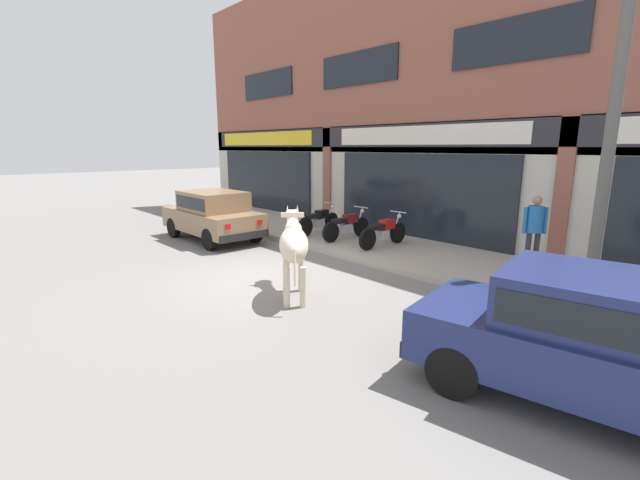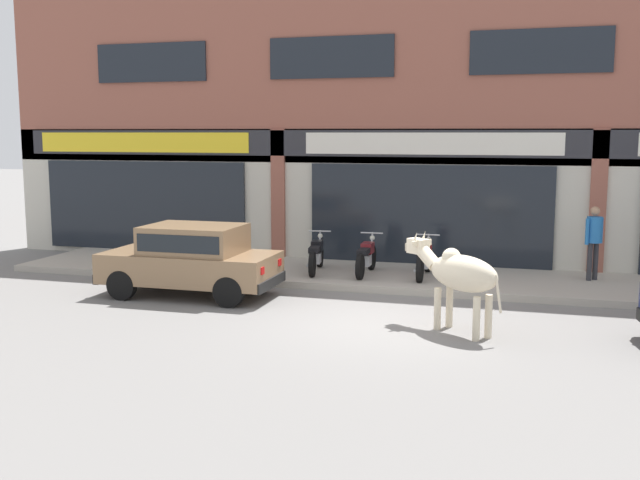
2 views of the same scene
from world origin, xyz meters
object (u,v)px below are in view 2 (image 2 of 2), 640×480
Objects in this scene: car_1 at (192,257)px; motorcycle_2 at (424,260)px; cow at (459,273)px; motorcycle_0 at (316,255)px; motorcycle_1 at (366,257)px; pedestrian at (594,235)px.

motorcycle_2 is at bearing 31.25° from car_1.
cow reaches higher than car_1.
motorcycle_2 is (4.34, 2.63, -0.28)m from car_1.
motorcycle_0 is 1.00× the size of motorcycle_1.
car_1 is 2.27× the size of pedestrian.
motorcycle_1 is 1.00× the size of motorcycle_2.
car_1 is 5.08m from motorcycle_2.
car_1 is at bearing -126.39° from motorcycle_0.
motorcycle_1 is at bearing 122.46° from cow.
car_1 is 8.54m from pedestrian.
car_1 is 2.00× the size of motorcycle_2.
motorcycle_0 is (-3.63, 3.85, -0.47)m from cow.
motorcycle_0 is (1.88, 2.55, -0.28)m from car_1.
car_1 is 2.00× the size of motorcycle_1.
motorcycle_0 is at bearing 133.29° from cow.
motorcycle_1 and motorcycle_2 have the same top height.
cow reaches higher than motorcycle_0.
pedestrian reaches higher than cow.
motorcycle_0 is 1.17m from motorcycle_1.
motorcycle_1 is at bearing 40.10° from car_1.
motorcycle_1 is 1.13× the size of pedestrian.
motorcycle_2 is 1.13× the size of pedestrian.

